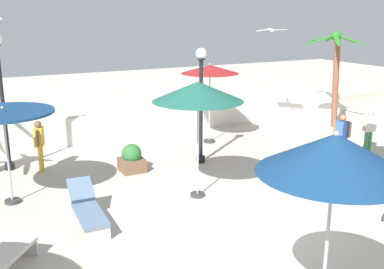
{
  "coord_description": "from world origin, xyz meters",
  "views": [
    {
      "loc": [
        -5.46,
        -7.69,
        4.6
      ],
      "look_at": [
        0.0,
        2.85,
        1.4
      ],
      "focal_mm": 42.27,
      "sensor_mm": 36.0,
      "label": 1
    }
  ],
  "objects_px": {
    "lamp_post_2": "(1,88)",
    "guest_1": "(39,141)",
    "patio_umbrella_4": "(198,92)",
    "seagull_1": "(271,30)",
    "lounge_chair_1": "(87,208)",
    "planter": "(132,159)",
    "palm_tree_2": "(335,65)",
    "lamp_post_1": "(201,97)",
    "guest_3": "(342,134)",
    "patio_umbrella_5": "(210,70)",
    "guest_0": "(369,127)",
    "patio_umbrella_3": "(335,155)",
    "patio_umbrella_1": "(3,116)"
  },
  "relations": [
    {
      "from": "lounge_chair_1",
      "to": "planter",
      "type": "bearing_deg",
      "value": 54.1
    },
    {
      "from": "lamp_post_1",
      "to": "guest_1",
      "type": "height_order",
      "value": "lamp_post_1"
    },
    {
      "from": "guest_3",
      "to": "guest_0",
      "type": "bearing_deg",
      "value": 7.22
    },
    {
      "from": "lamp_post_1",
      "to": "lounge_chair_1",
      "type": "height_order",
      "value": "lamp_post_1"
    },
    {
      "from": "lamp_post_1",
      "to": "lamp_post_2",
      "type": "xyz_separation_m",
      "value": [
        -5.48,
        2.05,
        0.38
      ]
    },
    {
      "from": "seagull_1",
      "to": "planter",
      "type": "distance_m",
      "value": 7.12
    },
    {
      "from": "patio_umbrella_4",
      "to": "seagull_1",
      "type": "relative_size",
      "value": 2.44
    },
    {
      "from": "lamp_post_2",
      "to": "seagull_1",
      "type": "bearing_deg",
      "value": -3.0
    },
    {
      "from": "patio_umbrella_4",
      "to": "patio_umbrella_5",
      "type": "distance_m",
      "value": 5.11
    },
    {
      "from": "lamp_post_2",
      "to": "seagull_1",
      "type": "height_order",
      "value": "lamp_post_2"
    },
    {
      "from": "patio_umbrella_4",
      "to": "palm_tree_2",
      "type": "distance_m",
      "value": 9.26
    },
    {
      "from": "palm_tree_2",
      "to": "seagull_1",
      "type": "distance_m",
      "value": 3.54
    },
    {
      "from": "patio_umbrella_3",
      "to": "lounge_chair_1",
      "type": "height_order",
      "value": "patio_umbrella_3"
    },
    {
      "from": "lounge_chair_1",
      "to": "patio_umbrella_3",
      "type": "bearing_deg",
      "value": -68.99
    },
    {
      "from": "patio_umbrella_5",
      "to": "lamp_post_2",
      "type": "bearing_deg",
      "value": 178.72
    },
    {
      "from": "patio_umbrella_4",
      "to": "palm_tree_2",
      "type": "relative_size",
      "value": 0.77
    },
    {
      "from": "palm_tree_2",
      "to": "guest_3",
      "type": "height_order",
      "value": "palm_tree_2"
    },
    {
      "from": "lounge_chair_1",
      "to": "guest_1",
      "type": "bearing_deg",
      "value": 94.24
    },
    {
      "from": "lamp_post_1",
      "to": "guest_1",
      "type": "bearing_deg",
      "value": 162.74
    },
    {
      "from": "lounge_chair_1",
      "to": "guest_0",
      "type": "xyz_separation_m",
      "value": [
        9.78,
        0.94,
        0.53
      ]
    },
    {
      "from": "patio_umbrella_4",
      "to": "lamp_post_1",
      "type": "xyz_separation_m",
      "value": [
        1.39,
        2.4,
        -0.63
      ]
    },
    {
      "from": "palm_tree_2",
      "to": "patio_umbrella_4",
      "type": "bearing_deg",
      "value": -154.8
    },
    {
      "from": "lounge_chair_1",
      "to": "guest_3",
      "type": "distance_m",
      "value": 8.41
    },
    {
      "from": "lamp_post_1",
      "to": "lounge_chair_1",
      "type": "bearing_deg",
      "value": -148.06
    },
    {
      "from": "patio_umbrella_1",
      "to": "lamp_post_2",
      "type": "relative_size",
      "value": 0.6
    },
    {
      "from": "lamp_post_2",
      "to": "lounge_chair_1",
      "type": "bearing_deg",
      "value": -76.49
    },
    {
      "from": "lamp_post_2",
      "to": "planter",
      "type": "height_order",
      "value": "lamp_post_2"
    },
    {
      "from": "patio_umbrella_5",
      "to": "lounge_chair_1",
      "type": "relative_size",
      "value": 1.53
    },
    {
      "from": "lounge_chair_1",
      "to": "patio_umbrella_5",
      "type": "bearing_deg",
      "value": 38.79
    },
    {
      "from": "planter",
      "to": "patio_umbrella_1",
      "type": "bearing_deg",
      "value": -166.5
    },
    {
      "from": "lamp_post_1",
      "to": "guest_3",
      "type": "relative_size",
      "value": 2.36
    },
    {
      "from": "palm_tree_2",
      "to": "patio_umbrella_5",
      "type": "bearing_deg",
      "value": 176.4
    },
    {
      "from": "planter",
      "to": "guest_1",
      "type": "bearing_deg",
      "value": 152.72
    },
    {
      "from": "guest_1",
      "to": "guest_3",
      "type": "distance_m",
      "value": 9.31
    },
    {
      "from": "lamp_post_2",
      "to": "guest_0",
      "type": "xyz_separation_m",
      "value": [
        10.92,
        -3.82,
        -1.56
      ]
    },
    {
      "from": "guest_3",
      "to": "seagull_1",
      "type": "bearing_deg",
      "value": 94.54
    },
    {
      "from": "patio_umbrella_5",
      "to": "guest_3",
      "type": "relative_size",
      "value": 1.9
    },
    {
      "from": "palm_tree_2",
      "to": "guest_1",
      "type": "distance_m",
      "value": 11.75
    },
    {
      "from": "lamp_post_1",
      "to": "guest_3",
      "type": "bearing_deg",
      "value": -25.86
    },
    {
      "from": "patio_umbrella_5",
      "to": "planter",
      "type": "height_order",
      "value": "patio_umbrella_5"
    },
    {
      "from": "lamp_post_2",
      "to": "guest_1",
      "type": "height_order",
      "value": "lamp_post_2"
    },
    {
      "from": "patio_umbrella_5",
      "to": "palm_tree_2",
      "type": "height_order",
      "value": "palm_tree_2"
    },
    {
      "from": "lounge_chair_1",
      "to": "planter",
      "type": "relative_size",
      "value": 2.22
    },
    {
      "from": "palm_tree_2",
      "to": "lamp_post_1",
      "type": "relative_size",
      "value": 1.09
    },
    {
      "from": "patio_umbrella_5",
      "to": "guest_3",
      "type": "height_order",
      "value": "patio_umbrella_5"
    },
    {
      "from": "lamp_post_1",
      "to": "guest_0",
      "type": "bearing_deg",
      "value": -18.0
    },
    {
      "from": "guest_0",
      "to": "seagull_1",
      "type": "distance_m",
      "value": 4.84
    },
    {
      "from": "patio_umbrella_1",
      "to": "palm_tree_2",
      "type": "distance_m",
      "value": 12.88
    },
    {
      "from": "lounge_chair_1",
      "to": "lamp_post_2",
      "type": "bearing_deg",
      "value": 103.51
    },
    {
      "from": "palm_tree_2",
      "to": "lamp_post_1",
      "type": "xyz_separation_m",
      "value": [
        -6.99,
        -1.54,
        -0.49
      ]
    }
  ]
}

